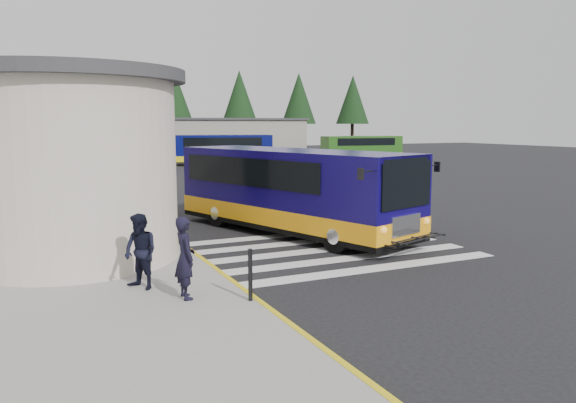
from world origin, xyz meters
name	(u,v)px	position (x,y,z in m)	size (l,w,h in m)	color
ground	(322,243)	(0.00, 0.00, 0.00)	(140.00, 140.00, 0.00)	black
curb_strip	(160,229)	(-4.05, 4.00, 0.08)	(0.12, 34.00, 0.16)	yellow
crosswalk	(320,250)	(-0.50, -0.80, 0.01)	(8.00, 5.35, 0.01)	silver
depot_building	(175,139)	(6.00, 42.00, 2.11)	(26.40, 8.40, 4.20)	gray
tree_line	(159,96)	(6.29, 50.00, 6.77)	(58.40, 4.40, 10.00)	black
transit_bus	(292,194)	(-0.09, 1.92, 1.32)	(5.67, 10.06, 2.77)	#0F0752
pedestrian_a	(185,258)	(-5.31, -4.00, 0.98)	(0.61, 0.40, 1.66)	black
pedestrian_b	(140,252)	(-5.99, -2.97, 0.95)	(0.78, 0.61, 1.61)	black
bollard	(250,275)	(-4.20, -4.70, 0.67)	(0.09, 0.09, 1.04)	black
far_bus_a	(222,148)	(7.95, 33.09, 1.48)	(9.13, 4.24, 2.27)	#060B4F
far_bus_b	(362,147)	(22.61, 33.02, 1.35)	(8.24, 3.13, 2.07)	#245717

